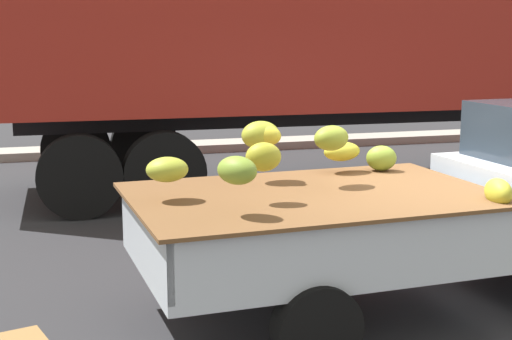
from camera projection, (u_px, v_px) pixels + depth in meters
name	position (u px, v px, depth m)	size (l,w,h in m)	color
ground	(460.00, 300.00, 6.55)	(220.00, 220.00, 0.00)	#28282B
curb_strip	(225.00, 145.00, 14.91)	(80.00, 0.80, 0.16)	gray
semi_trailer	(381.00, 19.00, 11.27)	(12.05, 2.85, 3.95)	maroon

